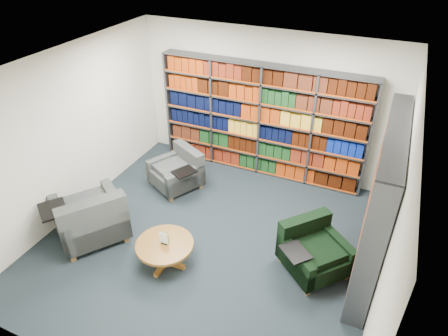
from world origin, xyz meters
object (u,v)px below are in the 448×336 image
at_px(chair_green_right, 312,251).
at_px(coffee_table, 165,248).
at_px(chair_teal_left, 179,172).
at_px(chair_teal_front, 91,220).

relative_size(chair_green_right, coffee_table, 1.37).
distance_m(chair_teal_left, coffee_table, 2.07).
relative_size(chair_green_right, chair_teal_front, 0.82).
height_order(chair_green_right, chair_teal_front, chair_teal_front).
bearing_deg(coffee_table, chair_green_right, 22.74).
bearing_deg(chair_teal_front, chair_teal_left, 74.81).
xyz_separation_m(chair_teal_left, chair_teal_front, (-0.51, -1.89, 0.08)).
height_order(chair_green_right, coffee_table, chair_green_right).
bearing_deg(chair_teal_front, coffee_table, -0.24).
relative_size(chair_teal_left, chair_green_right, 0.94).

